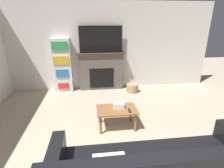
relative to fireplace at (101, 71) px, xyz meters
name	(u,v)px	position (x,y,z in m)	size (l,w,h in m)	color
wall_back	(105,47)	(0.12, 0.14, 0.75)	(6.91, 0.06, 2.70)	silver
fireplace	(101,71)	(0.00, 0.00, 0.00)	(1.49, 0.28, 1.19)	#605651
tv	(101,40)	(0.00, -0.02, 0.99)	(1.30, 0.03, 0.80)	black
coffee_table	(117,112)	(0.16, -2.28, -0.24)	(0.82, 0.52, 0.43)	brown
tissue_box	(119,106)	(0.21, -2.24, -0.12)	(0.22, 0.12, 0.10)	white
remote_control	(130,111)	(0.40, -2.40, -0.16)	(0.04, 0.15, 0.02)	black
bookshelf	(62,65)	(-1.21, -0.02, 0.23)	(0.56, 0.29, 1.65)	white
storage_basket	(132,88)	(0.94, -0.41, -0.47)	(0.37, 0.37, 0.26)	tan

